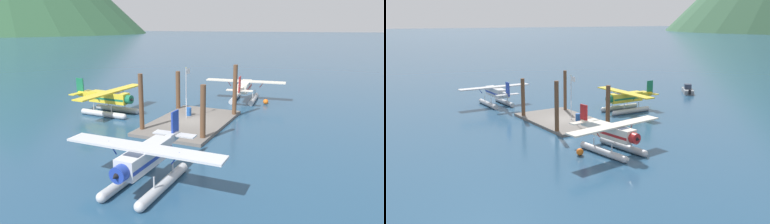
{
  "view_description": "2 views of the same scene",
  "coord_description": "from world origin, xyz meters",
  "views": [
    {
      "loc": [
        -29.62,
        -13.16,
        9.66
      ],
      "look_at": [
        -0.19,
        -0.23,
        1.31
      ],
      "focal_mm": 30.9,
      "sensor_mm": 36.0,
      "label": 1
    },
    {
      "loc": [
        41.41,
        -24.66,
        11.94
      ],
      "look_at": [
        1.17,
        1.51,
        1.19
      ],
      "focal_mm": 38.48,
      "sensor_mm": 36.0,
      "label": 2
    }
  ],
  "objects": [
    {
      "name": "piling_far_right",
      "position": [
        4.37,
        3.56,
        2.33
      ],
      "size": [
        0.51,
        0.51,
        4.66
      ],
      "primitive_type": "cylinder",
      "color": "brown",
      "rests_on": "ground"
    },
    {
      "name": "piling_near_left",
      "position": [
        -4.31,
        -3.06,
        2.47
      ],
      "size": [
        0.48,
        0.48,
        4.94
      ],
      "primitive_type": "cylinder",
      "color": "brown",
      "rests_on": "ground"
    },
    {
      "name": "seaplane_cream_stbd_aft",
      "position": [
        12.76,
        -2.19,
        1.58
      ],
      "size": [
        7.95,
        10.49,
        3.84
      ],
      "color": "#B7BABF",
      "rests_on": "ground"
    },
    {
      "name": "seaplane_silver_port_aft",
      "position": [
        -13.52,
        -2.96,
        1.58
      ],
      "size": [
        7.98,
        10.41,
        3.84
      ],
      "color": "#B7BABF",
      "rests_on": "ground"
    },
    {
      "name": "ground_plane",
      "position": [
        0.0,
        0.0,
        0.0
      ],
      "size": [
        1200.0,
        1200.0,
        0.0
      ],
      "primitive_type": "plane",
      "color": "navy"
    },
    {
      "name": "mooring_buoy",
      "position": [
        11.86,
        -5.24,
        0.33
      ],
      "size": [
        0.67,
        0.67,
        0.67
      ],
      "primitive_type": "sphere",
      "color": "orange",
      "rests_on": "ground"
    },
    {
      "name": "piling_near_right",
      "position": [
        4.39,
        -3.28,
        2.86
      ],
      "size": [
        0.47,
        0.47,
        5.72
      ],
      "primitive_type": "cylinder",
      "color": "brown",
      "rests_on": "ground"
    },
    {
      "name": "dock_platform",
      "position": [
        0.0,
        0.0,
        0.15
      ],
      "size": [
        12.01,
        7.15,
        0.3
      ],
      "primitive_type": "cube",
      "color": "#66605B",
      "rests_on": "ground"
    },
    {
      "name": "piling_far_left",
      "position": [
        -4.34,
        3.06,
        2.76
      ],
      "size": [
        0.43,
        0.43,
        5.52
      ],
      "primitive_type": "cylinder",
      "color": "brown",
      "rests_on": "ground"
    },
    {
      "name": "fuel_drum",
      "position": [
        1.85,
        1.06,
        0.74
      ],
      "size": [
        0.62,
        0.62,
        0.88
      ],
      "color": "#1E4C99",
      "rests_on": "dock_platform"
    },
    {
      "name": "seaplane_yellow_bow_centre",
      "position": [
        -0.15,
        9.92,
        1.58
      ],
      "size": [
        10.43,
        7.98,
        3.84
      ],
      "color": "#B7BABF",
      "rests_on": "ground"
    },
    {
      "name": "flagpole",
      "position": [
        0.85,
        0.83,
        3.67
      ],
      "size": [
        0.95,
        0.1,
        5.36
      ],
      "color": "silver",
      "rests_on": "dock_platform"
    }
  ]
}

